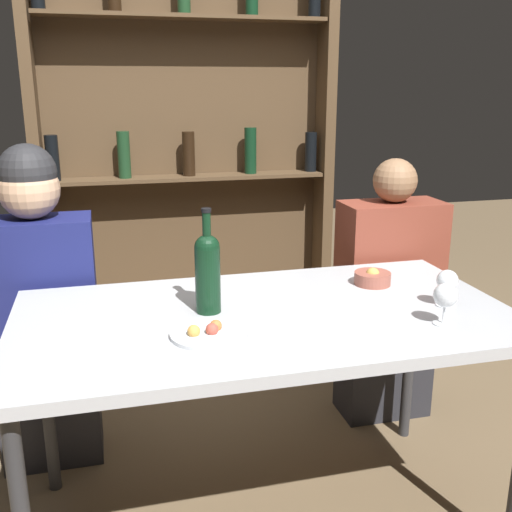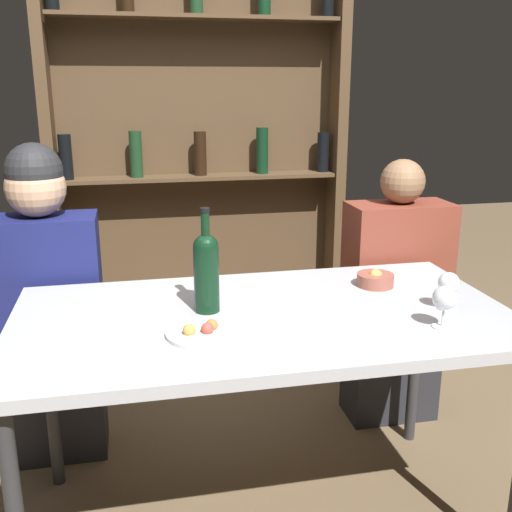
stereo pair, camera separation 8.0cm
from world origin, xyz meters
TOP-DOWN VIEW (x-y plane):
  - dining_table at (0.00, 0.00)m, footprint 1.54×0.82m
  - wine_rack_wall at (-0.00, 1.67)m, footprint 1.64×0.21m
  - wine_bottle at (-0.17, 0.06)m, footprint 0.08×0.08m
  - wine_glass_0 at (0.49, -0.22)m, footprint 0.07×0.07m
  - wine_glass_1 at (0.57, -0.08)m, footprint 0.07×0.07m
  - food_plate_0 at (-0.20, -0.13)m, footprint 0.22×0.22m
  - snack_bowl at (0.44, 0.17)m, footprint 0.13×0.13m
  - seated_person_left at (-0.72, 0.56)m, footprint 0.41×0.22m
  - seated_person_right at (0.71, 0.56)m, footprint 0.43×0.22m

SIDE VIEW (x-z plane):
  - seated_person_right at x=0.71m, z-range -0.04..1.11m
  - seated_person_left at x=-0.72m, z-range -0.01..1.24m
  - dining_table at x=0.00m, z-range 0.32..1.08m
  - food_plate_0 at x=-0.20m, z-range 0.75..0.79m
  - snack_bowl at x=0.44m, z-range 0.75..0.81m
  - wine_glass_1 at x=0.57m, z-range 0.78..0.90m
  - wine_glass_0 at x=0.49m, z-range 0.78..0.91m
  - wine_bottle at x=-0.17m, z-range 0.73..1.06m
  - wine_rack_wall at x=0.00m, z-range 0.02..2.06m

